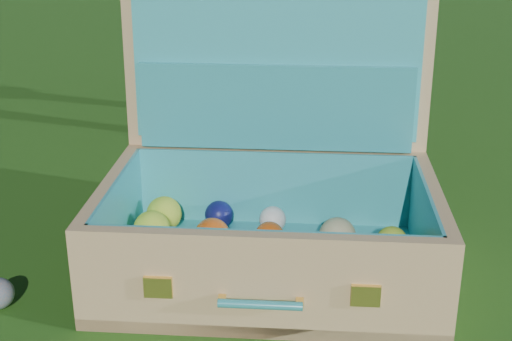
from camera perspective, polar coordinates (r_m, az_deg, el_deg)
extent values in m
plane|color=#215114|center=(1.47, -3.83, -9.01)|extent=(60.00, 60.00, 0.00)
cube|color=tan|center=(1.49, 1.02, -8.04)|extent=(0.79, 0.66, 0.02)
cube|color=tan|center=(1.26, 0.44, -9.26)|extent=(0.64, 0.27, 0.20)
cube|color=tan|center=(1.64, 1.50, -1.69)|extent=(0.64, 0.27, 0.20)
cube|color=tan|center=(1.50, -11.48, -4.45)|extent=(0.17, 0.38, 0.20)
cube|color=tan|center=(1.46, 13.87, -5.27)|extent=(0.17, 0.38, 0.20)
cube|color=teal|center=(1.48, 1.02, -7.51)|extent=(0.73, 0.60, 0.01)
cube|color=teal|center=(1.27, 0.50, -8.42)|extent=(0.58, 0.23, 0.18)
cube|color=teal|center=(1.62, 1.47, -1.50)|extent=(0.58, 0.23, 0.18)
cube|color=teal|center=(1.49, -10.94, -4.05)|extent=(0.15, 0.37, 0.18)
cube|color=teal|center=(1.46, 13.30, -4.83)|extent=(0.15, 0.37, 0.18)
cube|color=tan|center=(1.58, 1.69, 9.79)|extent=(0.65, 0.30, 0.45)
cube|color=teal|center=(1.55, 1.64, 9.65)|extent=(0.59, 0.25, 0.40)
cube|color=teal|center=(1.57, 1.57, 5.07)|extent=(0.57, 0.24, 0.19)
cube|color=#F2C659|center=(1.27, -7.84, -9.24)|extent=(0.05, 0.03, 0.04)
cube|color=#F2C659|center=(1.25, 8.78, -9.87)|extent=(0.05, 0.03, 0.04)
cylinder|color=teal|center=(1.24, 0.33, -10.69)|extent=(0.14, 0.07, 0.02)
cube|color=#F2C659|center=(1.25, -2.76, -10.33)|extent=(0.02, 0.02, 0.01)
cube|color=#F2C659|center=(1.25, 3.51, -10.58)|extent=(0.02, 0.02, 0.01)
sphere|color=#DA5112|center=(1.37, -10.45, -8.69)|extent=(0.07, 0.07, 0.07)
sphere|color=#BCCE32|center=(1.36, -5.00, -8.52)|extent=(0.07, 0.07, 0.07)
sphere|color=#B47F18|center=(1.34, 0.23, -8.63)|extent=(0.09, 0.09, 0.09)
sphere|color=#B61D0E|center=(1.33, 5.81, -9.94)|extent=(0.05, 0.05, 0.05)
sphere|color=#CAC28E|center=(1.33, 11.72, -8.94)|extent=(0.10, 0.10, 0.10)
sphere|color=#BCCE32|center=(1.45, -9.56, -6.51)|extent=(0.08, 0.08, 0.08)
sphere|color=#B61D0E|center=(1.44, -4.38, -6.96)|extent=(0.05, 0.05, 0.05)
sphere|color=#BCCE32|center=(1.42, 0.90, -7.01)|extent=(0.07, 0.07, 0.07)
sphere|color=white|center=(1.41, 6.20, -7.00)|extent=(0.08, 0.08, 0.08)
sphere|color=#B47F18|center=(1.43, 11.55, -7.23)|extent=(0.07, 0.07, 0.07)
sphere|color=#BCCE32|center=(1.54, -8.33, -4.63)|extent=(0.08, 0.08, 0.08)
sphere|color=#DA5112|center=(1.51, -3.53, -5.21)|extent=(0.08, 0.08, 0.08)
sphere|color=#DA5112|center=(1.51, 1.08, -5.28)|extent=(0.06, 0.06, 0.06)
sphere|color=#CAC28E|center=(1.51, 6.52, -5.20)|extent=(0.08, 0.08, 0.08)
sphere|color=#BCCE32|center=(1.51, 10.80, -5.63)|extent=(0.07, 0.07, 0.07)
sphere|color=#BCCE32|center=(1.61, -7.37, -3.45)|extent=(0.08, 0.08, 0.08)
sphere|color=#101351|center=(1.61, -2.98, -3.56)|extent=(0.06, 0.06, 0.06)
sphere|color=white|center=(1.59, 1.34, -3.94)|extent=(0.06, 0.06, 0.06)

